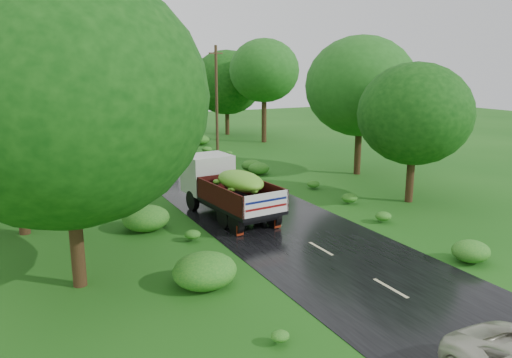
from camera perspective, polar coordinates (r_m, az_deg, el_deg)
ground at (r=17.19m, az=15.11°, el=-12.00°), size 120.00×120.00×0.00m
road at (r=20.83m, az=5.86°, el=-7.05°), size 6.50×80.00×0.02m
road_lines at (r=21.62m, az=4.41°, el=-6.22°), size 0.12×69.60×0.00m
truck_near at (r=23.72m, az=-3.45°, el=-0.71°), size 2.80×6.54×2.67m
truck_far at (r=39.84m, az=-13.02°, el=4.77°), size 3.32×7.13×2.88m
utility_pole at (r=41.87m, az=-4.53°, el=9.31°), size 1.43×0.69×8.61m
trees_left at (r=33.23m, az=-26.05°, el=11.26°), size 7.84×35.98×10.38m
trees_right at (r=39.60m, az=4.23°, el=10.66°), size 6.26×31.51×8.14m
shrubs at (r=28.37m, az=-4.01°, el=-0.83°), size 11.90×44.00×0.70m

